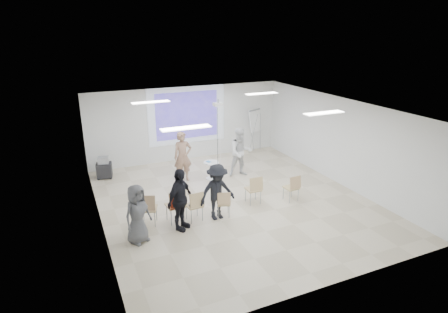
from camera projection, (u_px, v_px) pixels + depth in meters
name	position (u px, v px, depth m)	size (l,w,h in m)	color
floor	(234.00, 203.00, 11.83)	(8.00, 9.00, 0.10)	beige
ceiling	(235.00, 106.00, 10.82)	(8.00, 9.00, 0.10)	white
wall_back	(187.00, 123.00, 15.26)	(8.00, 0.10, 3.00)	silver
wall_left	(95.00, 177.00, 9.77)	(0.10, 9.00, 3.00)	silver
wall_right	(341.00, 141.00, 12.88)	(0.10, 9.00, 3.00)	silver
projection_halo	(187.00, 115.00, 15.09)	(3.20, 0.01, 2.30)	silver
projection_image	(187.00, 115.00, 15.07)	(2.60, 0.01, 1.90)	#4535B7
pedestal_table	(211.00, 169.00, 13.43)	(0.66, 0.66, 0.68)	white
player_left	(183.00, 153.00, 13.11)	(0.75, 0.50, 2.04)	#A07762
player_right	(241.00, 150.00, 13.59)	(0.96, 0.77, 1.99)	white
controller_left	(185.00, 142.00, 13.29)	(0.04, 0.11, 0.04)	silver
controller_right	(233.00, 139.00, 13.62)	(0.04, 0.11, 0.04)	silver
chair_far_left	(148.00, 207.00, 10.21)	(0.59, 0.61, 0.95)	tan
chair_left_mid	(176.00, 204.00, 10.34)	(0.49, 0.53, 0.99)	tan
chair_left_inner	(195.00, 204.00, 10.45)	(0.47, 0.50, 0.91)	tan
chair_center	(224.00, 202.00, 10.71)	(0.48, 0.50, 0.80)	tan
chair_right_inner	(254.00, 188.00, 11.48)	(0.45, 0.48, 0.92)	tan
chair_right_far	(293.00, 186.00, 11.67)	(0.44, 0.47, 0.87)	tan
red_jacket	(177.00, 201.00, 10.18)	(0.41, 0.09, 0.39)	#AE2E15
laptop	(194.00, 204.00, 10.55)	(0.33, 0.24, 0.03)	black
audience_left	(180.00, 195.00, 9.89)	(1.16, 0.69, 1.99)	black
audience_mid	(217.00, 188.00, 10.48)	(1.21, 0.66, 1.87)	black
audience_outer	(137.00, 211.00, 9.33)	(0.85, 0.56, 1.75)	#56575B
flipchart_easel	(255.00, 121.00, 16.13)	(0.76, 0.61, 1.89)	#94969C
av_cart	(104.00, 168.00, 13.56)	(0.60, 0.52, 0.80)	black
ceiling_projector	(218.00, 108.00, 12.26)	(0.30, 0.25, 3.00)	white
fluor_panel_nw	(151.00, 102.00, 11.81)	(1.20, 0.30, 0.02)	white
fluor_panel_ne	(262.00, 94.00, 13.34)	(1.20, 0.30, 0.02)	white
fluor_panel_sw	(186.00, 128.00, 8.78)	(1.20, 0.30, 0.02)	white
fluor_panel_se	(324.00, 113.00, 10.32)	(1.20, 0.30, 0.02)	white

